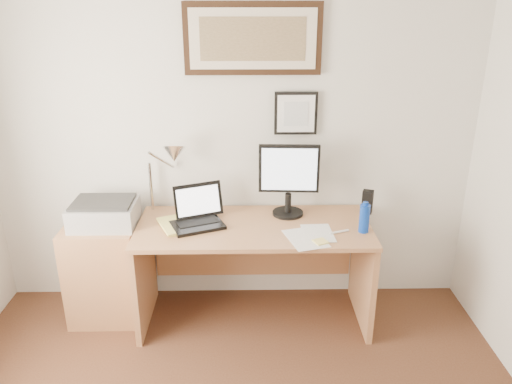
{
  "coord_description": "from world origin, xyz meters",
  "views": [
    {
      "loc": [
        0.11,
        -1.46,
        2.21
      ],
      "look_at": [
        0.16,
        1.43,
        1.07
      ],
      "focal_mm": 35.0,
      "sensor_mm": 36.0,
      "label": 1
    }
  ],
  "objects_px": {
    "book": "(162,228)",
    "printer": "(104,213)",
    "desk": "(254,250)",
    "laptop": "(198,216)",
    "water_bottle": "(364,218)",
    "lcd_monitor": "(289,177)",
    "side_cabinet": "(105,272)"
  },
  "relations": [
    {
      "from": "book",
      "to": "printer",
      "type": "distance_m",
      "value": 0.43
    },
    {
      "from": "desk",
      "to": "laptop",
      "type": "height_order",
      "value": "laptop"
    },
    {
      "from": "water_bottle",
      "to": "desk",
      "type": "bearing_deg",
      "value": 164.88
    },
    {
      "from": "book",
      "to": "printer",
      "type": "height_order",
      "value": "printer"
    },
    {
      "from": "lcd_monitor",
      "to": "water_bottle",
      "type": "bearing_deg",
      "value": -30.72
    },
    {
      "from": "water_bottle",
      "to": "book",
      "type": "bearing_deg",
      "value": 177.35
    },
    {
      "from": "laptop",
      "to": "lcd_monitor",
      "type": "xyz_separation_m",
      "value": [
        0.63,
        0.14,
        0.23
      ]
    },
    {
      "from": "laptop",
      "to": "lcd_monitor",
      "type": "bearing_deg",
      "value": 12.68
    },
    {
      "from": "side_cabinet",
      "to": "lcd_monitor",
      "type": "bearing_deg",
      "value": 5.39
    },
    {
      "from": "desk",
      "to": "lcd_monitor",
      "type": "relative_size",
      "value": 3.08
    },
    {
      "from": "desk",
      "to": "laptop",
      "type": "relative_size",
      "value": 3.91
    },
    {
      "from": "book",
      "to": "laptop",
      "type": "bearing_deg",
      "value": 19.03
    },
    {
      "from": "side_cabinet",
      "to": "desk",
      "type": "height_order",
      "value": "desk"
    },
    {
      "from": "side_cabinet",
      "to": "laptop",
      "type": "relative_size",
      "value": 1.78
    },
    {
      "from": "desk",
      "to": "laptop",
      "type": "distance_m",
      "value": 0.49
    },
    {
      "from": "water_bottle",
      "to": "desk",
      "type": "xyz_separation_m",
      "value": [
        -0.73,
        0.2,
        -0.33
      ]
    },
    {
      "from": "water_bottle",
      "to": "lcd_monitor",
      "type": "relative_size",
      "value": 0.37
    },
    {
      "from": "water_bottle",
      "to": "printer",
      "type": "distance_m",
      "value": 1.77
    },
    {
      "from": "printer",
      "to": "desk",
      "type": "bearing_deg",
      "value": 0.76
    },
    {
      "from": "water_bottle",
      "to": "desk",
      "type": "relative_size",
      "value": 0.12
    },
    {
      "from": "side_cabinet",
      "to": "desk",
      "type": "distance_m",
      "value": 1.08
    },
    {
      "from": "laptop",
      "to": "printer",
      "type": "height_order",
      "value": "laptop"
    },
    {
      "from": "desk",
      "to": "printer",
      "type": "bearing_deg",
      "value": -179.24
    },
    {
      "from": "book",
      "to": "lcd_monitor",
      "type": "xyz_separation_m",
      "value": [
        0.87,
        0.22,
        0.28
      ]
    },
    {
      "from": "side_cabinet",
      "to": "water_bottle",
      "type": "xyz_separation_m",
      "value": [
        1.8,
        -0.16,
        0.48
      ]
    },
    {
      "from": "water_bottle",
      "to": "laptop",
      "type": "xyz_separation_m",
      "value": [
        -1.11,
        0.14,
        -0.04
      ]
    },
    {
      "from": "printer",
      "to": "book",
      "type": "bearing_deg",
      "value": -16.32
    },
    {
      "from": "lcd_monitor",
      "to": "laptop",
      "type": "bearing_deg",
      "value": -167.32
    },
    {
      "from": "lcd_monitor",
      "to": "desk",
      "type": "bearing_deg",
      "value": -160.19
    },
    {
      "from": "laptop",
      "to": "book",
      "type": "bearing_deg",
      "value": -160.97
    },
    {
      "from": "desk",
      "to": "lcd_monitor",
      "type": "distance_m",
      "value": 0.59
    },
    {
      "from": "water_bottle",
      "to": "lcd_monitor",
      "type": "xyz_separation_m",
      "value": [
        -0.48,
        0.29,
        0.19
      ]
    }
  ]
}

